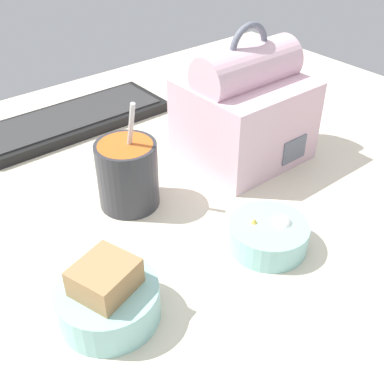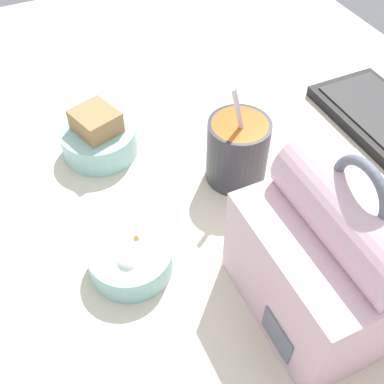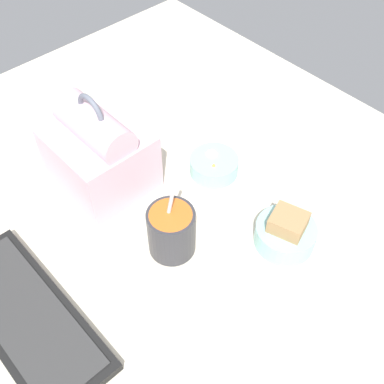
{
  "view_description": "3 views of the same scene",
  "coord_description": "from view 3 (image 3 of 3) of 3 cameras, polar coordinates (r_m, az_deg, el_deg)",
  "views": [
    {
      "loc": [
        -31.16,
        -42.07,
        45.01
      ],
      "look_at": [
        2.28,
        -1.03,
        7.0
      ],
      "focal_mm": 45.0,
      "sensor_mm": 36.0,
      "label": 1
    },
    {
      "loc": [
        40.42,
        -18.78,
        53.38
      ],
      "look_at": [
        2.28,
        -1.03,
        7.0
      ],
      "focal_mm": 45.0,
      "sensor_mm": 36.0,
      "label": 2
    },
    {
      "loc": [
        -42.63,
        40.31,
        77.6
      ],
      "look_at": [
        2.28,
        -1.03,
        7.0
      ],
      "focal_mm": 45.0,
      "sensor_mm": 36.0,
      "label": 3
    }
  ],
  "objects": [
    {
      "name": "lunch_bag",
      "position": [
        0.98,
        -10.92,
        4.6
      ],
      "size": [
        18.56,
        17.08,
        22.47
      ],
      "color": "beige",
      "rests_on": "desk_surface"
    },
    {
      "name": "soup_cup",
      "position": [
        0.87,
        -2.46,
        -4.6
      ],
      "size": [
        8.77,
        8.77,
        16.6
      ],
      "color": "#333338",
      "rests_on": "desk_surface"
    },
    {
      "name": "bento_bowl_snacks",
      "position": [
        1.03,
        2.61,
        3.21
      ],
      "size": [
        10.4,
        10.4,
        4.62
      ],
      "color": "#93D1CC",
      "rests_on": "desk_surface"
    },
    {
      "name": "desk_surface",
      "position": [
        0.96,
        0.47,
        -3.4
      ],
      "size": [
        140.0,
        110.0,
        2.0
      ],
      "color": "beige",
      "rests_on": "ground"
    },
    {
      "name": "bento_bowl_sandwich",
      "position": [
        0.92,
        11.05,
        -4.75
      ],
      "size": [
        11.42,
        11.42,
        7.71
      ],
      "color": "#93D1CC",
      "rests_on": "desk_surface"
    },
    {
      "name": "keyboard",
      "position": [
        0.88,
        -19.02,
        -13.79
      ],
      "size": [
        35.35,
        13.56,
        2.1
      ],
      "color": "black",
      "rests_on": "desk_surface"
    }
  ]
}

